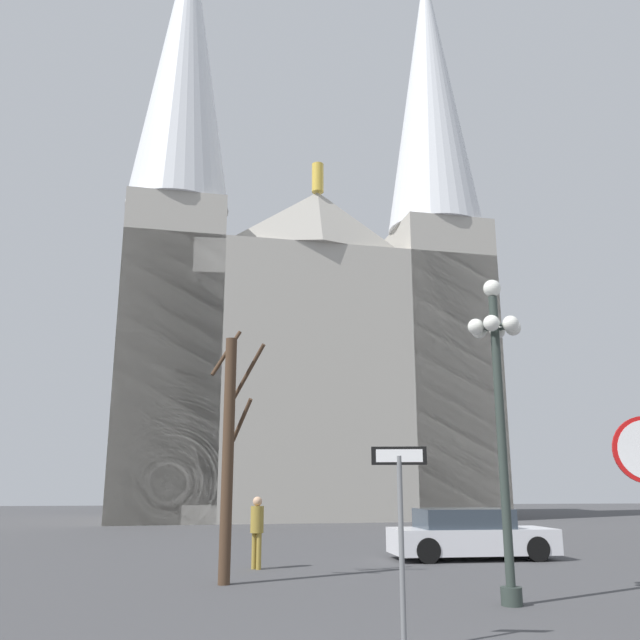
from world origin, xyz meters
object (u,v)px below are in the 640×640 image
Objects in this scene: bare_tree at (229,450)px; cathedral at (307,305)px; pedestrian_walking at (257,525)px; one_way_arrow_sign at (401,518)px; street_lamp at (499,392)px; parked_car_near_white at (470,535)px.

cathedral is at bearing 80.07° from bare_tree.
one_way_arrow_sign is at bearing -79.72° from pedestrian_walking.
cathedral is at bearing 80.81° from pedestrian_walking.
one_way_arrow_sign is 4.33m from street_lamp.
one_way_arrow_sign is at bearing -69.26° from bare_tree.
bare_tree reaches higher than pedestrian_walking.
bare_tree is (-2.23, 5.90, 1.12)m from one_way_arrow_sign.
parked_car_near_white is 6.02m from pedestrian_walking.
street_lamp is at bearing -32.55° from bare_tree.
street_lamp is 7.71m from parked_car_near_white.
cathedral is 22.71× the size of pedestrian_walking.
pedestrian_walking is at bearing -166.40° from parked_car_near_white.
one_way_arrow_sign reaches higher than pedestrian_walking.
cathedral reaches higher than parked_car_near_white.
pedestrian_walking is at bearing 126.72° from street_lamp.
parked_car_near_white is (1.75, 6.90, -2.97)m from street_lamp.
cathedral is 27.36m from bare_tree.
bare_tree is 3.02m from pedestrian_walking.
cathedral is 32.99m from one_way_arrow_sign.
cathedral is 29.59m from street_lamp.
street_lamp is 1.06× the size of bare_tree.
one_way_arrow_sign is 0.46× the size of bare_tree.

